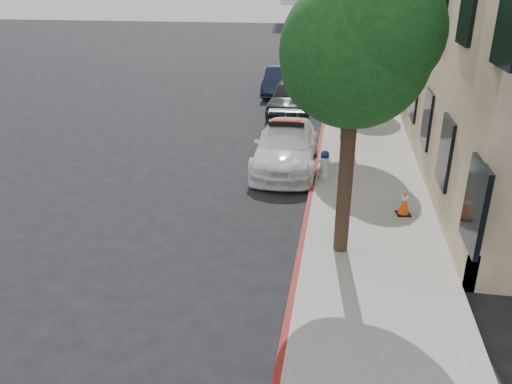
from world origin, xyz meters
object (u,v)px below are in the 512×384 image
object	(u,v)px
fire_hydrant	(324,164)
traffic_cone	(404,203)
police_car	(286,146)
parked_car_far	(280,81)
parked_car_mid	(291,97)

from	to	relation	value
fire_hydrant	traffic_cone	xyz separation A→B (m)	(2.05, -2.19, -0.08)
police_car	traffic_cone	world-z (taller)	police_car
police_car	parked_car_far	world-z (taller)	police_car
police_car	parked_car_mid	world-z (taller)	police_car
parked_car_far	traffic_cone	xyz separation A→B (m)	(4.88, -14.10, -0.21)
police_car	fire_hydrant	world-z (taller)	police_car
police_car	parked_car_far	distance (m)	10.90
parked_car_mid	parked_car_far	bearing A→B (deg)	105.05
police_car	fire_hydrant	size ratio (longest dim) A/B	5.87
police_car	parked_car_far	size ratio (longest dim) A/B	1.15
fire_hydrant	parked_car_far	bearing A→B (deg)	108.35
traffic_cone	parked_car_far	bearing A→B (deg)	109.10
parked_car_mid	fire_hydrant	distance (m)	8.22
police_car	fire_hydrant	xyz separation A→B (m)	(1.25, -1.12, -0.14)
parked_car_mid	fire_hydrant	bearing A→B (deg)	-76.15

